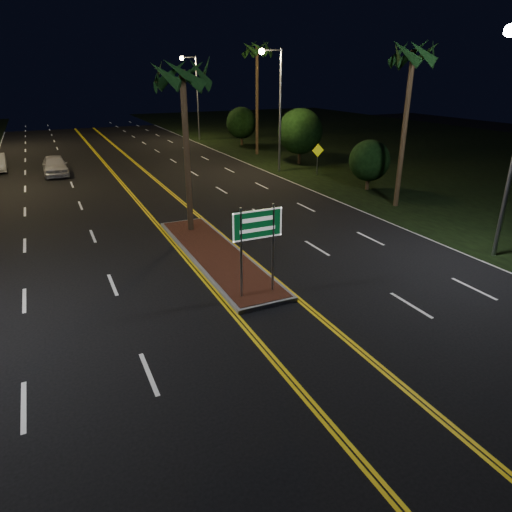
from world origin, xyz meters
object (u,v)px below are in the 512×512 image
median_island (216,255)px  palm_right_near (413,55)px  streetlight_right_mid (276,97)px  highway_sign (257,233)px  shrub_near (369,161)px  shrub_mid (300,131)px  shrub_far (242,123)px  palm_median (182,75)px  streetlight_right_far (194,88)px  palm_right_far (257,51)px  car_near (55,164)px  warning_sign (318,155)px

median_island → palm_right_near: 15.21m
streetlight_right_mid → median_island: bearing=-125.3°
highway_sign → shrub_near: 17.55m
median_island → highway_sign: 4.80m
highway_sign → median_island: bearing=90.0°
median_island → shrub_mid: size_ratio=2.22×
shrub_near → shrub_far: shrub_far is taller
highway_sign → palm_median: bearing=90.0°
palm_median → palm_right_near: size_ratio=0.89×
shrub_near → streetlight_right_far: bearing=95.9°
streetlight_right_mid → shrub_far: bearing=77.2°
palm_right_far → car_near: bearing=-173.5°
warning_sign → highway_sign: bearing=-125.5°
streetlight_right_mid → palm_median: streetlight_right_mid is taller
median_island → shrub_far: shrub_far is taller
palm_median → warning_sign: 16.85m
palm_right_near → warning_sign: bearing=87.0°
highway_sign → warning_sign: bearing=52.2°
warning_sign → median_island: bearing=-133.7°
highway_sign → streetlight_right_mid: streetlight_right_mid is taller
streetlight_right_mid → shrub_mid: (3.39, 2.00, -2.93)m
streetlight_right_mid → highway_sign: bearing=-118.9°
highway_sign → palm_right_near: bearing=30.0°
palm_median → palm_right_near: palm_right_near is taller
palm_right_far → shrub_near: bearing=-87.5°
median_island → car_near: 21.61m
streetlight_right_far → car_near: (-15.91, -14.07, -4.79)m
car_near → palm_median: bearing=-73.5°
palm_right_near → palm_right_far: (0.30, 20.00, 0.93)m
median_island → palm_right_near: size_ratio=1.10×
highway_sign → shrub_far: (13.80, 33.20, -0.07)m
median_island → car_near: (-5.30, 20.93, 0.78)m
streetlight_right_far → shrub_near: (2.89, -28.00, -3.71)m
streetlight_right_mid → car_near: size_ratio=1.73×
median_island → streetlight_right_far: size_ratio=1.14×
streetlight_right_mid → warning_sign: streetlight_right_mid is taller
warning_sign → palm_median: bearing=-142.9°
streetlight_right_far → shrub_near: 28.39m
palm_right_far → streetlight_right_mid: bearing=-105.3°
palm_median → palm_right_far: size_ratio=0.81×
shrub_mid → streetlight_right_far: bearing=100.7°
shrub_mid → shrub_far: 12.01m
highway_sign → palm_right_far: (12.80, 27.20, 6.74)m
streetlight_right_far → warning_sign: bearing=-83.9°
streetlight_right_mid → palm_right_near: (1.89, -12.00, 2.56)m
palm_right_far → median_island: bearing=-119.1°
median_island → shrub_mid: (14.00, 17.00, 2.64)m
median_island → palm_median: palm_median is taller
streetlight_right_mid → shrub_mid: 4.90m
median_island → palm_right_near: (12.50, 3.00, 8.13)m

